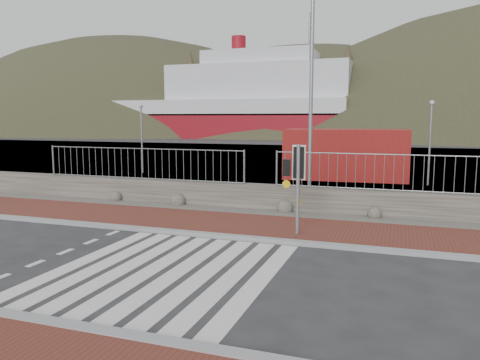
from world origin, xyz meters
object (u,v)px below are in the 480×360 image
at_px(ferry, 224,106).
at_px(shipping_container, 345,154).
at_px(traffic_signal_far, 297,170).
at_px(streetlight, 315,88).

relative_size(ferry, shipping_container, 7.77).
bearing_deg(traffic_signal_far, streetlight, -90.17).
bearing_deg(streetlight, traffic_signal_far, -83.81).
height_order(ferry, shipping_container, ferry).
height_order(streetlight, shipping_container, streetlight).
height_order(traffic_signal_far, streetlight, streetlight).
distance_m(traffic_signal_far, streetlight, 4.93).
relative_size(traffic_signal_far, shipping_container, 0.40).
distance_m(traffic_signal_far, shipping_container, 13.19).
xyz_separation_m(traffic_signal_far, shipping_container, (-0.17, 13.18, -0.51)).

